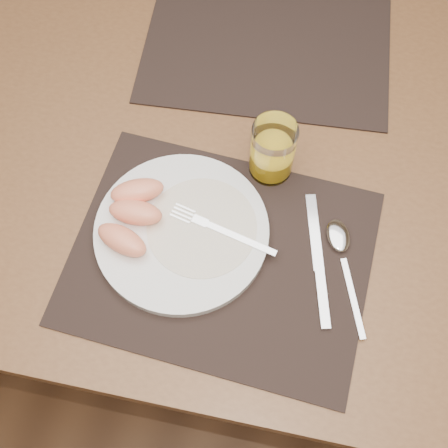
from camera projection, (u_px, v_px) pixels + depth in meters
The scene contains 11 objects.
ground at pixel (236, 283), 1.63m from camera, with size 5.00×5.00×0.00m, color brown.
table at pixel (243, 164), 1.03m from camera, with size 1.40×0.90×0.75m.
placemat_near at pixel (221, 257), 0.86m from camera, with size 0.45×0.35×0.00m, color black.
placemat_far at pixel (268, 41), 1.04m from camera, with size 0.45×0.35×0.00m, color black.
plate at pixel (182, 231), 0.87m from camera, with size 0.27×0.27×0.02m, color white.
plate_dressing at pixel (202, 227), 0.86m from camera, with size 0.17×0.17×0.00m.
fork at pixel (214, 227), 0.86m from camera, with size 0.17×0.06×0.00m.
knife at pixel (319, 270), 0.85m from camera, with size 0.07×0.22×0.01m.
spoon at pixel (340, 245), 0.86m from camera, with size 0.08×0.19×0.01m.
juice_glass at pixel (272, 152), 0.88m from camera, with size 0.07×0.07×0.11m.
grapefruit_wedges at pixel (132, 214), 0.85m from camera, with size 0.10×0.15×0.03m.
Camera 1 is at (0.07, -0.53, 1.55)m, focal length 45.00 mm.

